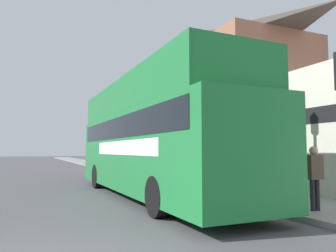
{
  "coord_description": "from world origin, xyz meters",
  "views": [
    {
      "loc": [
        -0.15,
        -4.85,
        1.64
      ],
      "look_at": [
        5.3,
        7.66,
        2.66
      ],
      "focal_mm": 35.0,
      "sensor_mm": 36.0,
      "label": 1
    }
  ],
  "objects_px": {
    "tour_bus": "(150,144)",
    "lamp_post_nearest": "(244,97)",
    "lamp_post_second": "(149,119)",
    "parked_car_ahead_of_bus": "(110,167)",
    "pedestrian_nearest": "(314,172)"
  },
  "relations": [
    {
      "from": "parked_car_ahead_of_bus",
      "to": "lamp_post_second",
      "type": "height_order",
      "value": "lamp_post_second"
    },
    {
      "from": "lamp_post_nearest",
      "to": "tour_bus",
      "type": "bearing_deg",
      "value": 130.14
    },
    {
      "from": "lamp_post_second",
      "to": "pedestrian_nearest",
      "type": "bearing_deg",
      "value": -89.09
    },
    {
      "from": "tour_bus",
      "to": "lamp_post_second",
      "type": "height_order",
      "value": "lamp_post_second"
    },
    {
      "from": "parked_car_ahead_of_bus",
      "to": "pedestrian_nearest",
      "type": "relative_size",
      "value": 2.48
    },
    {
      "from": "tour_bus",
      "to": "lamp_post_nearest",
      "type": "xyz_separation_m",
      "value": [
        2.2,
        -2.6,
        1.47
      ]
    },
    {
      "from": "tour_bus",
      "to": "pedestrian_nearest",
      "type": "xyz_separation_m",
      "value": [
        2.56,
        -4.91,
        -0.76
      ]
    },
    {
      "from": "parked_car_ahead_of_bus",
      "to": "pedestrian_nearest",
      "type": "height_order",
      "value": "pedestrian_nearest"
    },
    {
      "from": "lamp_post_nearest",
      "to": "pedestrian_nearest",
      "type": "bearing_deg",
      "value": -81.07
    },
    {
      "from": "parked_car_ahead_of_bus",
      "to": "lamp_post_second",
      "type": "distance_m",
      "value": 3.94
    },
    {
      "from": "tour_bus",
      "to": "parked_car_ahead_of_bus",
      "type": "relative_size",
      "value": 2.89
    },
    {
      "from": "parked_car_ahead_of_bus",
      "to": "lamp_post_nearest",
      "type": "height_order",
      "value": "lamp_post_nearest"
    },
    {
      "from": "tour_bus",
      "to": "lamp_post_second",
      "type": "distance_m",
      "value": 7.26
    },
    {
      "from": "tour_bus",
      "to": "lamp_post_second",
      "type": "relative_size",
      "value": 2.38
    },
    {
      "from": "tour_bus",
      "to": "parked_car_ahead_of_bus",
      "type": "distance_m",
      "value": 8.91
    }
  ]
}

